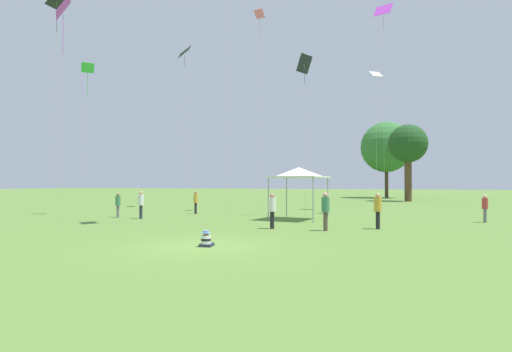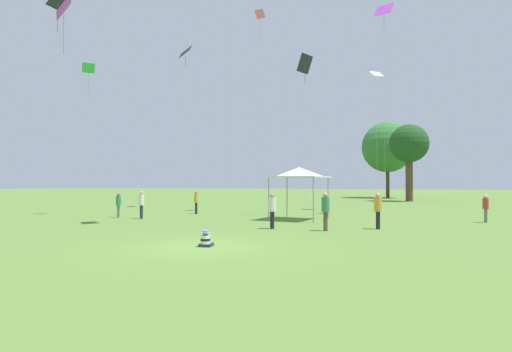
{
  "view_description": "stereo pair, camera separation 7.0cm",
  "coord_description": "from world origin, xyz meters",
  "px_view_note": "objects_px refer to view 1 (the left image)",
  "views": [
    {
      "loc": [
        6.63,
        -12.41,
        2.2
      ],
      "look_at": [
        0.04,
        5.35,
        2.56
      ],
      "focal_mm": 28.0,
      "sensor_mm": 36.0,
      "label": 1
    },
    {
      "loc": [
        6.69,
        -12.39,
        2.2
      ],
      "look_at": [
        0.04,
        5.35,
        2.56
      ],
      "focal_mm": 28.0,
      "sensor_mm": 36.0,
      "label": 2
    }
  ],
  "objects_px": {
    "person_standing_4": "(141,202)",
    "person_standing_7": "(196,200)",
    "kite_9": "(185,55)",
    "seated_toddler": "(206,240)",
    "kite_4": "(376,80)",
    "person_standing_5": "(378,208)",
    "person_standing_2": "(485,206)",
    "kite_8": "(304,67)",
    "kite_3": "(259,28)",
    "canopy_tent": "(299,173)",
    "kite_5": "(88,74)",
    "distant_tree_1": "(408,145)",
    "person_standing_6": "(272,208)",
    "kite_2": "(57,7)",
    "kite_7": "(383,15)",
    "distant_tree_2": "(386,147)",
    "person_standing_0": "(325,208)",
    "person_standing_1": "(118,203)",
    "kite_1": "(63,12)"
  },
  "relations": [
    {
      "from": "kite_3",
      "to": "distant_tree_1",
      "type": "bearing_deg",
      "value": -63.5
    },
    {
      "from": "person_standing_1",
      "to": "distant_tree_2",
      "type": "height_order",
      "value": "distant_tree_2"
    },
    {
      "from": "kite_4",
      "to": "distant_tree_1",
      "type": "bearing_deg",
      "value": 93.41
    },
    {
      "from": "person_standing_4",
      "to": "canopy_tent",
      "type": "relative_size",
      "value": 0.5
    },
    {
      "from": "kite_1",
      "to": "kite_4",
      "type": "xyz_separation_m",
      "value": [
        15.62,
        13.4,
        -1.92
      ]
    },
    {
      "from": "person_standing_6",
      "to": "person_standing_7",
      "type": "xyz_separation_m",
      "value": [
        -8.15,
        7.1,
        -0.02
      ]
    },
    {
      "from": "person_standing_6",
      "to": "distant_tree_2",
      "type": "xyz_separation_m",
      "value": [
        3.56,
        46.23,
        6.83
      ]
    },
    {
      "from": "person_standing_7",
      "to": "kite_7",
      "type": "relative_size",
      "value": 0.1
    },
    {
      "from": "canopy_tent",
      "to": "kite_5",
      "type": "distance_m",
      "value": 16.64
    },
    {
      "from": "person_standing_2",
      "to": "kite_5",
      "type": "bearing_deg",
      "value": -137.57
    },
    {
      "from": "seated_toddler",
      "to": "kite_5",
      "type": "relative_size",
      "value": 0.05
    },
    {
      "from": "seated_toddler",
      "to": "kite_4",
      "type": "bearing_deg",
      "value": 66.22
    },
    {
      "from": "person_standing_1",
      "to": "person_standing_4",
      "type": "distance_m",
      "value": 1.96
    },
    {
      "from": "person_standing_5",
      "to": "kite_3",
      "type": "distance_m",
      "value": 19.12
    },
    {
      "from": "person_standing_5",
      "to": "person_standing_7",
      "type": "relative_size",
      "value": 1.05
    },
    {
      "from": "person_standing_5",
      "to": "kite_9",
      "type": "bearing_deg",
      "value": -93.18
    },
    {
      "from": "distant_tree_1",
      "to": "person_standing_7",
      "type": "bearing_deg",
      "value": -118.18
    },
    {
      "from": "person_standing_7",
      "to": "kite_3",
      "type": "height_order",
      "value": "kite_3"
    },
    {
      "from": "kite_4",
      "to": "kite_9",
      "type": "distance_m",
      "value": 18.11
    },
    {
      "from": "kite_9",
      "to": "person_standing_4",
      "type": "bearing_deg",
      "value": 23.03
    },
    {
      "from": "person_standing_2",
      "to": "kite_8",
      "type": "xyz_separation_m",
      "value": [
        -10.62,
        0.88,
        9.24
      ]
    },
    {
      "from": "person_standing_4",
      "to": "kite_1",
      "type": "height_order",
      "value": "kite_1"
    },
    {
      "from": "person_standing_6",
      "to": "kite_2",
      "type": "bearing_deg",
      "value": -1.84
    },
    {
      "from": "person_standing_5",
      "to": "kite_4",
      "type": "height_order",
      "value": "kite_4"
    },
    {
      "from": "distant_tree_1",
      "to": "canopy_tent",
      "type": "bearing_deg",
      "value": -102.58
    },
    {
      "from": "distant_tree_1",
      "to": "person_standing_6",
      "type": "bearing_deg",
      "value": -100.74
    },
    {
      "from": "kite_8",
      "to": "distant_tree_2",
      "type": "distance_m",
      "value": 38.49
    },
    {
      "from": "seated_toddler",
      "to": "kite_7",
      "type": "xyz_separation_m",
      "value": [
        5.01,
        21.69,
        15.88
      ]
    },
    {
      "from": "person_standing_6",
      "to": "distant_tree_2",
      "type": "height_order",
      "value": "distant_tree_2"
    },
    {
      "from": "person_standing_4",
      "to": "kite_2",
      "type": "xyz_separation_m",
      "value": [
        -7.7,
        0.59,
        13.75
      ]
    },
    {
      "from": "person_standing_0",
      "to": "canopy_tent",
      "type": "xyz_separation_m",
      "value": [
        -2.59,
        5.19,
        1.8
      ]
    },
    {
      "from": "kite_1",
      "to": "distant_tree_1",
      "type": "relative_size",
      "value": 1.3
    },
    {
      "from": "kite_1",
      "to": "kite_9",
      "type": "bearing_deg",
      "value": -174.68
    },
    {
      "from": "kite_5",
      "to": "kite_8",
      "type": "relative_size",
      "value": 0.98
    },
    {
      "from": "person_standing_2",
      "to": "kite_7",
      "type": "relative_size",
      "value": 0.09
    },
    {
      "from": "person_standing_2",
      "to": "person_standing_7",
      "type": "bearing_deg",
      "value": -145.23
    },
    {
      "from": "person_standing_4",
      "to": "distant_tree_1",
      "type": "relative_size",
      "value": 0.18
    },
    {
      "from": "kite_1",
      "to": "distant_tree_1",
      "type": "height_order",
      "value": "kite_1"
    },
    {
      "from": "person_standing_4",
      "to": "person_standing_7",
      "type": "distance_m",
      "value": 4.89
    },
    {
      "from": "person_standing_0",
      "to": "person_standing_2",
      "type": "bearing_deg",
      "value": -142.81
    },
    {
      "from": "kite_1",
      "to": "kite_9",
      "type": "xyz_separation_m",
      "value": [
        -1.74,
        15.85,
        2.61
      ]
    },
    {
      "from": "person_standing_0",
      "to": "person_standing_5",
      "type": "bearing_deg",
      "value": -149.74
    },
    {
      "from": "canopy_tent",
      "to": "kite_4",
      "type": "height_order",
      "value": "kite_4"
    },
    {
      "from": "seated_toddler",
      "to": "person_standing_6",
      "type": "bearing_deg",
      "value": 76.69
    },
    {
      "from": "kite_5",
      "to": "person_standing_7",
      "type": "bearing_deg",
      "value": -153.22
    },
    {
      "from": "kite_3",
      "to": "kite_8",
      "type": "relative_size",
      "value": 1.46
    },
    {
      "from": "person_standing_5",
      "to": "person_standing_7",
      "type": "height_order",
      "value": "person_standing_5"
    },
    {
      "from": "person_standing_1",
      "to": "distant_tree_1",
      "type": "relative_size",
      "value": 0.17
    },
    {
      "from": "person_standing_0",
      "to": "distant_tree_2",
      "type": "xyz_separation_m",
      "value": [
        0.95,
        46.19,
        6.78
      ]
    },
    {
      "from": "person_standing_6",
      "to": "kite_1",
      "type": "height_order",
      "value": "kite_1"
    }
  ]
}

